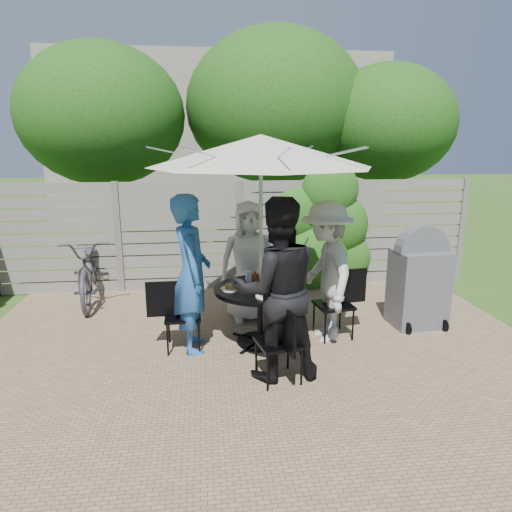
{
  "coord_description": "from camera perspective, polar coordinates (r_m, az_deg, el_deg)",
  "views": [
    {
      "loc": [
        -0.61,
        -4.58,
        2.45
      ],
      "look_at": [
        0.04,
        0.88,
        1.08
      ],
      "focal_mm": 32.0,
      "sensor_mm": 36.0,
      "label": 1
    }
  ],
  "objects": [
    {
      "name": "plate_front",
      "position": [
        5.23,
        1.36,
        -4.89
      ],
      "size": [
        0.26,
        0.26,
        0.06
      ],
      "color": "white",
      "rests_on": "patio_table"
    },
    {
      "name": "glass_left",
      "position": [
        5.41,
        -1.9,
        -3.74
      ],
      "size": [
        0.07,
        0.07,
        0.14
      ],
      "primitive_type": "cylinder",
      "color": "silver",
      "rests_on": "patio_table"
    },
    {
      "name": "plate_back",
      "position": [
        5.9,
        -0.1,
        -2.67
      ],
      "size": [
        0.26,
        0.26,
        0.06
      ],
      "color": "white",
      "rests_on": "patio_table"
    },
    {
      "name": "person_left",
      "position": [
        5.41,
        -8.07,
        -2.27
      ],
      "size": [
        0.5,
        0.72,
        1.9
      ],
      "primitive_type": "imported",
      "rotation": [
        0.0,
        0.0,
        7.92
      ],
      "color": "#265EA7",
      "rests_on": "ground"
    },
    {
      "name": "bicycle",
      "position": [
        7.64,
        -19.94,
        -1.46
      ],
      "size": [
        0.92,
        2.07,
        1.05
      ],
      "primitive_type": "imported",
      "rotation": [
        0.0,
        0.0,
        0.11
      ],
      "color": "#333338",
      "rests_on": "ground"
    },
    {
      "name": "plate_left",
      "position": [
        5.51,
        -3.1,
        -3.92
      ],
      "size": [
        0.26,
        0.26,
        0.06
      ],
      "color": "white",
      "rests_on": "patio_table"
    },
    {
      "name": "plate_right",
      "position": [
        5.64,
        4.18,
        -3.49
      ],
      "size": [
        0.26,
        0.26,
        0.06
      ],
      "color": "white",
      "rests_on": "patio_table"
    },
    {
      "name": "syrup_jug",
      "position": [
        5.58,
        -0.12,
        -3.05
      ],
      "size": [
        0.09,
        0.09,
        0.16
      ],
      "primitive_type": "cylinder",
      "color": "#59280C",
      "rests_on": "patio_table"
    },
    {
      "name": "person_right",
      "position": [
        5.74,
        8.74,
        -1.99
      ],
      "size": [
        0.74,
        1.19,
        1.78
      ],
      "primitive_type": "imported",
      "rotation": [
        0.0,
        0.0,
        4.78
      ],
      "color": "#B6B8B2",
      "rests_on": "ground"
    },
    {
      "name": "glass_right",
      "position": [
        5.7,
        2.94,
        -2.81
      ],
      "size": [
        0.07,
        0.07,
        0.14
      ],
      "primitive_type": "cylinder",
      "color": "silver",
      "rests_on": "patio_table"
    },
    {
      "name": "person_front",
      "position": [
        4.73,
        2.58,
        -4.29
      ],
      "size": [
        0.99,
        0.8,
        1.94
      ],
      "primitive_type": "imported",
      "rotation": [
        0.0,
        0.0,
        3.21
      ],
      "color": "black",
      "rests_on": "ground"
    },
    {
      "name": "glass_back",
      "position": [
        5.77,
        -0.94,
        -2.57
      ],
      "size": [
        0.07,
        0.07,
        0.14
      ],
      "primitive_type": "cylinder",
      "color": "silver",
      "rests_on": "patio_table"
    },
    {
      "name": "patio_table",
      "position": [
        5.64,
        0.58,
        -6.1
      ],
      "size": [
        1.2,
        1.2,
        0.74
      ],
      "rotation": [
        0.0,
        0.0,
        0.07
      ],
      "color": "black",
      "rests_on": "ground"
    },
    {
      "name": "chair_right",
      "position": [
        5.98,
        9.75,
        -7.6
      ],
      "size": [
        0.68,
        0.49,
        0.9
      ],
      "rotation": [
        0.0,
        0.0,
        3.28
      ],
      "color": "black",
      "rests_on": "ground"
    },
    {
      "name": "backyard_envelope",
      "position": [
        14.88,
        -4.18,
        14.56
      ],
      "size": [
        60.0,
        60.0,
        5.0
      ],
      "color": "#385B1C",
      "rests_on": "ground"
    },
    {
      "name": "bbq_grill",
      "position": [
        6.53,
        19.69,
        -2.97
      ],
      "size": [
        0.72,
        0.57,
        1.41
      ],
      "rotation": [
        0.0,
        0.0,
        0.07
      ],
      "color": "#535357",
      "rests_on": "ground"
    },
    {
      "name": "chair_front",
      "position": [
        4.88,
        2.88,
        -12.66
      ],
      "size": [
        0.5,
        0.67,
        0.89
      ],
      "rotation": [
        0.0,
        0.0,
        1.77
      ],
      "color": "black",
      "rests_on": "ground"
    },
    {
      "name": "chair_left",
      "position": [
        5.64,
        -9.21,
        -9.04
      ],
      "size": [
        0.64,
        0.43,
        0.88
      ],
      "rotation": [
        0.0,
        0.0,
        6.3
      ],
      "color": "black",
      "rests_on": "ground"
    },
    {
      "name": "person_back",
      "position": [
        6.32,
        -0.89,
        -0.72
      ],
      "size": [
        0.86,
        0.6,
        1.7
      ],
      "primitive_type": "imported",
      "rotation": [
        0.0,
        0.0,
        6.35
      ],
      "color": "silver",
      "rests_on": "ground"
    },
    {
      "name": "umbrella",
      "position": [
        5.3,
        0.63,
        12.97
      ],
      "size": [
        2.8,
        2.8,
        2.54
      ],
      "rotation": [
        0.0,
        0.0,
        0.07
      ],
      "color": "silver",
      "rests_on": "ground"
    },
    {
      "name": "chair_back",
      "position": [
        6.61,
        -1.09,
        -5.01
      ],
      "size": [
        0.55,
        0.75,
        1.0
      ],
      "rotation": [
        0.0,
        0.0,
        4.87
      ],
      "color": "black",
      "rests_on": "ground"
    },
    {
      "name": "coffee_cup",
      "position": [
        5.78,
        1.13,
        -2.67
      ],
      "size": [
        0.08,
        0.08,
        0.12
      ],
      "primitive_type": "cylinder",
      "color": "#C6B293",
      "rests_on": "patio_table"
    }
  ]
}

